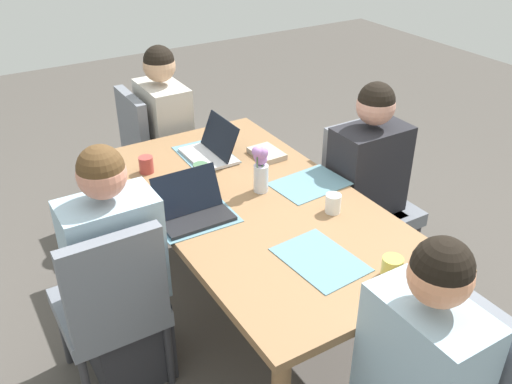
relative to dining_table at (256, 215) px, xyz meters
name	(u,v)px	position (x,y,z in m)	size (l,w,h in m)	color
ground_plane	(256,317)	(0.00, 0.00, -0.66)	(10.00, 10.00, 0.00)	#4C4742
dining_table	(256,215)	(0.00, 0.00, 0.00)	(1.81, 0.95, 0.74)	olive
chair_far_left_mid	(364,193)	(-0.09, 0.78, -0.16)	(0.44, 0.44, 0.90)	slate
person_far_left_mid	(365,198)	(-0.01, 0.72, -0.13)	(0.36, 0.40, 1.19)	#2D2D33
chair_near_left_far	(112,302)	(0.06, -0.76, -0.16)	(0.44, 0.44, 0.90)	slate
person_near_left_far	(119,282)	(-0.02, -0.70, -0.13)	(0.36, 0.40, 1.19)	#2D2D33
chair_head_left_right_near	(153,149)	(-1.25, -0.04, -0.16)	(0.44, 0.44, 0.90)	slate
person_head_left_right_near	(166,146)	(-1.19, 0.03, -0.13)	(0.40, 0.36, 1.19)	#2D2D33
flower_vase	(261,165)	(-0.07, 0.07, 0.22)	(0.08, 0.09, 0.25)	silver
placemat_head_right_left_near	(320,259)	(0.53, -0.02, 0.08)	(0.36, 0.26, 0.00)	slate
placemat_far_left_mid	(309,183)	(0.00, 0.32, 0.08)	(0.36, 0.26, 0.00)	slate
placemat_near_left_far	(196,219)	(-0.01, -0.32, 0.08)	(0.36, 0.26, 0.00)	slate
placemat_head_left_right_near	(206,155)	(-0.56, 0.02, 0.08)	(0.36, 0.26, 0.00)	slate
laptop_near_left_far	(192,209)	(-0.03, -0.32, 0.12)	(0.22, 0.32, 0.20)	black
laptop_head_left_right_near	(212,150)	(-0.53, 0.04, 0.12)	(0.32, 0.22, 0.20)	silver
coffee_mug_near_left	(201,173)	(-0.30, -0.14, 0.13)	(0.07, 0.07, 0.10)	#47704C
coffee_mug_near_right	(333,203)	(0.26, 0.25, 0.13)	(0.07, 0.07, 0.09)	white
coffee_mug_centre_left	(392,267)	(0.76, 0.16, 0.12)	(0.08, 0.08, 0.09)	#DBC64C
coffee_mug_centre_right	(146,165)	(-0.54, -0.34, 0.12)	(0.07, 0.07, 0.09)	#AD3D38
book_red_cover	(267,153)	(-0.38, 0.30, 0.10)	(0.20, 0.14, 0.03)	#B2A38E
phone_black	(420,274)	(0.81, 0.26, 0.08)	(0.15, 0.07, 0.01)	black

